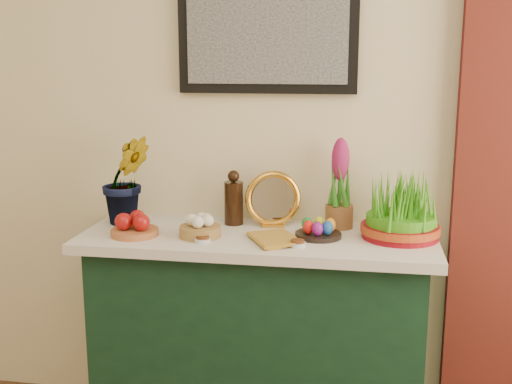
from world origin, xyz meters
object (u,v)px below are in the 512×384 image
sideboard (258,342)px  mirror (273,200)px  book (255,240)px  wheatgrass_sabzeh (401,211)px  hyacinth_green (126,165)px

sideboard → mirror: size_ratio=5.47×
book → sideboard: bearing=65.8°
sideboard → wheatgrass_sabzeh: wheatgrass_sabzeh is taller
sideboard → mirror: mirror is taller
hyacinth_green → book: hyacinth_green is taller
hyacinth_green → wheatgrass_sabzeh: hyacinth_green is taller
mirror → book: bearing=-96.7°
sideboard → hyacinth_green: (-0.57, 0.07, 0.71)m
hyacinth_green → wheatgrass_sabzeh: (1.12, -0.04, -0.14)m
mirror → book: mirror is taller
sideboard → book: book is taller
sideboard → hyacinth_green: size_ratio=2.63×
hyacinth_green → wheatgrass_sabzeh: size_ratio=1.62×
mirror → book: (-0.03, -0.27, -0.10)m
sideboard → book: size_ratio=6.23×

